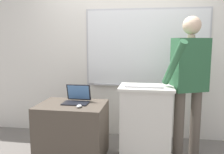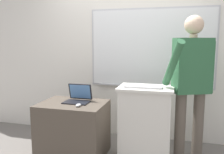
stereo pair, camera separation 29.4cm
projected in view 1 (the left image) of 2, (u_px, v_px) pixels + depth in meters
name	position (u px, v px, depth m)	size (l,w,h in m)	color
back_wall	(124.00, 53.00, 3.68)	(6.40, 0.17, 2.61)	silver
lectern_podium	(146.00, 123.00, 2.95)	(0.66, 0.46, 0.94)	beige
side_desk	(73.00, 130.00, 3.04)	(0.84, 0.63, 0.70)	#4C4238
person_presenter	(189.00, 77.00, 2.92)	(0.61, 0.69, 1.78)	brown
laptop	(77.00, 97.00, 3.05)	(0.32, 0.27, 0.23)	black
wireless_keyboard	(144.00, 86.00, 2.83)	(0.45, 0.14, 0.02)	silver
computer_mouse_by_laptop	(79.00, 106.00, 2.82)	(0.06, 0.10, 0.03)	#BCBCC1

